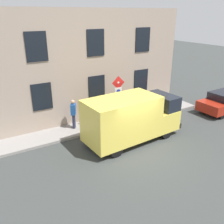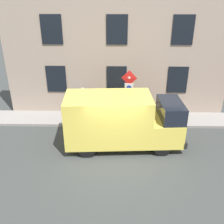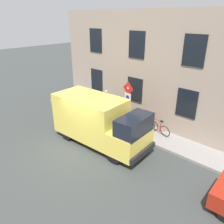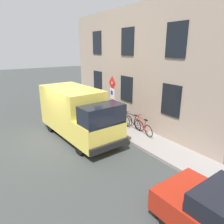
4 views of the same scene
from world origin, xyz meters
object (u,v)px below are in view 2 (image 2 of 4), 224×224
pedestrian (83,101)px  bicycle_black (138,110)px  bicycle_orange (108,110)px  bicycle_red (154,110)px  bicycle_blue (123,110)px  delivery_van (121,120)px  sign_post_stacked (129,90)px

pedestrian → bicycle_black: bearing=-149.0°
bicycle_black → bicycle_orange: (0.00, 1.72, 0.00)m
bicycle_red → pedestrian: size_ratio=1.00×
bicycle_blue → pedestrian: pedestrian is taller
delivery_van → bicycle_blue: 2.95m
sign_post_stacked → delivery_van: size_ratio=0.52×
delivery_van → bicycle_blue: delivery_van is taller
bicycle_black → pedestrian: (-0.08, 3.09, 0.56)m
bicycle_black → bicycle_orange: bearing=-6.4°
sign_post_stacked → bicycle_black: size_ratio=1.65×
bicycle_black → delivery_van: bearing=64.4°
sign_post_stacked → bicycle_red: sign_post_stacked is taller
bicycle_red → sign_post_stacked: bearing=40.0°
bicycle_red → bicycle_blue: bearing=8.0°
sign_post_stacked → pedestrian: (0.83, 2.49, -0.98)m
delivery_van → bicycle_red: (2.83, -1.85, -0.82)m
sign_post_stacked → pedestrian: sign_post_stacked is taller
sign_post_stacked → bicycle_orange: sign_post_stacked is taller
delivery_van → pedestrian: bearing=124.0°
bicycle_black → bicycle_red: bearing=173.8°
bicycle_black → pedestrian: 3.15m
bicycle_blue → sign_post_stacked: bearing=106.4°
bicycle_orange → sign_post_stacked: bearing=145.7°
bicycle_red → bicycle_blue: same height
bicycle_blue → pedestrian: 2.30m
bicycle_red → delivery_van: bearing=64.8°
pedestrian → bicycle_red: bearing=-149.3°
bicycle_orange → pedestrian: 1.48m
delivery_van → pedestrian: size_ratio=3.16×
bicycle_red → pedestrian: (-0.08, 3.96, 0.56)m
bicycle_blue → bicycle_red: bearing=-179.3°
bicycle_blue → pedestrian: size_ratio=1.00×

